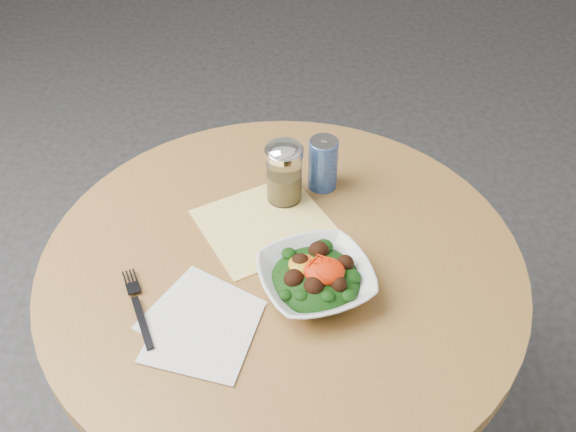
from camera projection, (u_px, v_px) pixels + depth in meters
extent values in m
cylinder|color=black|center=(283.00, 378.00, 1.46)|extent=(0.10, 0.10, 0.71)
cylinder|color=#A8723C|center=(282.00, 265.00, 1.21)|extent=(0.90, 0.90, 0.04)
cube|color=#F4B60C|center=(265.00, 224.00, 1.26)|extent=(0.31, 0.30, 0.00)
cube|color=silver|center=(201.00, 315.00, 1.09)|extent=(0.23, 0.23, 0.00)
cube|color=silver|center=(202.00, 333.00, 1.06)|extent=(0.20, 0.20, 0.00)
imported|color=white|center=(316.00, 279.00, 1.12)|extent=(0.25, 0.25, 0.05)
ellipsoid|color=black|center=(316.00, 280.00, 1.12)|extent=(0.16, 0.16, 0.06)
ellipsoid|color=gold|center=(303.00, 264.00, 1.11)|extent=(0.05, 0.05, 0.02)
ellipsoid|color=red|center=(324.00, 271.00, 1.10)|extent=(0.07, 0.06, 0.03)
cube|color=black|center=(142.00, 323.00, 1.07)|extent=(0.06, 0.11, 0.00)
cube|color=black|center=(132.00, 283.00, 1.14)|extent=(0.05, 0.07, 0.00)
cylinder|color=silver|center=(284.00, 176.00, 1.28)|extent=(0.07, 0.07, 0.11)
cylinder|color=#A0814A|center=(284.00, 186.00, 1.29)|extent=(0.06, 0.06, 0.06)
cylinder|color=white|center=(284.00, 152.00, 1.24)|extent=(0.08, 0.08, 0.01)
ellipsoid|color=white|center=(284.00, 150.00, 1.23)|extent=(0.07, 0.07, 0.03)
cylinder|color=navy|center=(323.00, 164.00, 1.31)|extent=(0.06, 0.06, 0.11)
cylinder|color=silver|center=(324.00, 141.00, 1.27)|extent=(0.06, 0.06, 0.00)
cube|color=silver|center=(325.00, 138.00, 1.28)|extent=(0.02, 0.02, 0.00)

